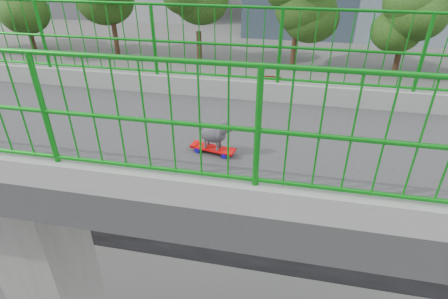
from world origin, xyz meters
name	(u,v)px	position (x,y,z in m)	size (l,w,h in m)	color
road	(210,134)	(-13.00, 0.00, 0.01)	(18.00, 90.00, 0.02)	black
footbridge	(30,209)	(0.00, 0.00, 5.22)	(3.00, 24.00, 7.00)	#2D2D2F
street_trees	(260,8)	(-26.03, 1.06, 4.72)	(5.30, 60.40, 7.26)	black
skateboard	(213,149)	(0.44, 3.38, 7.05)	(0.26, 0.57, 0.07)	#F00808
poodle	(214,134)	(0.44, 3.40, 7.26)	(0.23, 0.42, 0.36)	#302E33
car_1	(288,168)	(-9.20, 4.41, 0.74)	(1.56, 4.48, 1.48)	gray
car_2	(8,109)	(-12.40, -12.14, 0.71)	(2.36, 5.12, 1.42)	white
car_3	(272,108)	(-15.60, 3.14, 0.73)	(2.05, 5.04, 1.46)	#B60715
car_4	(275,88)	(-18.80, 3.09, 0.80)	(1.88, 4.67, 1.59)	#B60715
car_5	(67,187)	(-6.00, -4.20, 0.78)	(1.64, 4.70, 1.55)	#B60715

